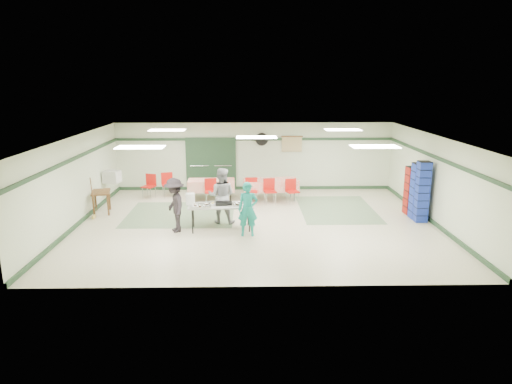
{
  "coord_description": "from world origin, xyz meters",
  "views": [
    {
      "loc": [
        -0.28,
        -13.58,
        4.36
      ],
      "look_at": [
        -0.02,
        -0.3,
        1.07
      ],
      "focal_mm": 32.0,
      "sensor_mm": 36.0,
      "label": 1
    }
  ],
  "objects_px": {
    "dining_table_b": "(211,185)",
    "crate_stack_blue_b": "(422,192)",
    "office_printer": "(112,177)",
    "chair_b": "(251,188)",
    "dining_table_a": "(271,185)",
    "printer_table": "(101,194)",
    "broom": "(93,197)",
    "volunteer_teal": "(248,209)",
    "chair_loose_a": "(167,182)",
    "chair_a": "(270,188)",
    "crate_stack_blue_a": "(418,191)",
    "volunteer_dark": "(175,205)",
    "volunteer_grey": "(221,196)",
    "chair_loose_b": "(150,184)",
    "chair_d": "(211,189)",
    "serving_table": "(221,206)",
    "crate_stack_red": "(412,190)",
    "chair_c": "(292,189)"
  },
  "relations": [
    {
      "from": "printer_table",
      "to": "volunteer_teal",
      "type": "bearing_deg",
      "value": -38.61
    },
    {
      "from": "printer_table",
      "to": "chair_a",
      "type": "bearing_deg",
      "value": -1.93
    },
    {
      "from": "volunteer_dark",
      "to": "crate_stack_red",
      "type": "height_order",
      "value": "volunteer_dark"
    },
    {
      "from": "chair_loose_b",
      "to": "chair_b",
      "type": "bearing_deg",
      "value": 7.49
    },
    {
      "from": "serving_table",
      "to": "printer_table",
      "type": "bearing_deg",
      "value": 152.25
    },
    {
      "from": "chair_loose_b",
      "to": "broom",
      "type": "distance_m",
      "value": 2.83
    },
    {
      "from": "volunteer_teal",
      "to": "chair_loose_b",
      "type": "bearing_deg",
      "value": 130.29
    },
    {
      "from": "chair_d",
      "to": "broom",
      "type": "distance_m",
      "value": 4.01
    },
    {
      "from": "office_printer",
      "to": "dining_table_b",
      "type": "bearing_deg",
      "value": 15.55
    },
    {
      "from": "volunteer_dark",
      "to": "chair_a",
      "type": "xyz_separation_m",
      "value": [
        2.91,
        3.05,
        -0.25
      ]
    },
    {
      "from": "chair_loose_a",
      "to": "crate_stack_red",
      "type": "xyz_separation_m",
      "value": [
        8.46,
        -2.43,
        0.23
      ]
    },
    {
      "from": "crate_stack_blue_b",
      "to": "office_printer",
      "type": "bearing_deg",
      "value": 166.31
    },
    {
      "from": "dining_table_a",
      "to": "chair_c",
      "type": "bearing_deg",
      "value": -44.24
    },
    {
      "from": "crate_stack_red",
      "to": "serving_table",
      "type": "bearing_deg",
      "value": -166.32
    },
    {
      "from": "dining_table_b",
      "to": "chair_b",
      "type": "bearing_deg",
      "value": -22.75
    },
    {
      "from": "chair_b",
      "to": "dining_table_a",
      "type": "bearing_deg",
      "value": 39.34
    },
    {
      "from": "chair_b",
      "to": "chair_loose_a",
      "type": "height_order",
      "value": "chair_b"
    },
    {
      "from": "chair_a",
      "to": "office_printer",
      "type": "height_order",
      "value": "office_printer"
    },
    {
      "from": "printer_table",
      "to": "broom",
      "type": "distance_m",
      "value": 0.58
    },
    {
      "from": "dining_table_a",
      "to": "printer_table",
      "type": "relative_size",
      "value": 2.11
    },
    {
      "from": "dining_table_b",
      "to": "crate_stack_blue_b",
      "type": "height_order",
      "value": "crate_stack_blue_b"
    },
    {
      "from": "dining_table_b",
      "to": "crate_stack_blue_b",
      "type": "relative_size",
      "value": 0.89
    },
    {
      "from": "volunteer_grey",
      "to": "chair_a",
      "type": "height_order",
      "value": "volunteer_grey"
    },
    {
      "from": "chair_loose_b",
      "to": "crate_stack_blue_a",
      "type": "height_order",
      "value": "crate_stack_blue_a"
    },
    {
      "from": "chair_a",
      "to": "volunteer_dark",
      "type": "bearing_deg",
      "value": -142.14
    },
    {
      "from": "dining_table_b",
      "to": "volunteer_dark",
      "type": "bearing_deg",
      "value": -104.28
    },
    {
      "from": "volunteer_grey",
      "to": "chair_d",
      "type": "xyz_separation_m",
      "value": [
        -0.51,
        2.24,
        -0.31
      ]
    },
    {
      "from": "chair_loose_b",
      "to": "crate_stack_blue_a",
      "type": "relative_size",
      "value": 0.51
    },
    {
      "from": "chair_a",
      "to": "volunteer_teal",
      "type": "bearing_deg",
      "value": -111.3
    },
    {
      "from": "volunteer_teal",
      "to": "printer_table",
      "type": "bearing_deg",
      "value": 154.0
    },
    {
      "from": "chair_b",
      "to": "printer_table",
      "type": "relative_size",
      "value": 0.96
    },
    {
      "from": "volunteer_teal",
      "to": "dining_table_a",
      "type": "xyz_separation_m",
      "value": [
        0.86,
        4.01,
        -0.21
      ]
    },
    {
      "from": "crate_stack_red",
      "to": "office_printer",
      "type": "height_order",
      "value": "crate_stack_red"
    },
    {
      "from": "chair_loose_a",
      "to": "chair_loose_b",
      "type": "bearing_deg",
      "value": 179.37
    },
    {
      "from": "volunteer_teal",
      "to": "dining_table_b",
      "type": "relative_size",
      "value": 0.9
    },
    {
      "from": "dining_table_b",
      "to": "chair_loose_b",
      "type": "relative_size",
      "value": 1.88
    },
    {
      "from": "chair_b",
      "to": "crate_stack_red",
      "type": "height_order",
      "value": "crate_stack_red"
    },
    {
      "from": "crate_stack_blue_a",
      "to": "volunteer_dark",
      "type": "bearing_deg",
      "value": -171.24
    },
    {
      "from": "dining_table_b",
      "to": "crate_stack_red",
      "type": "bearing_deg",
      "value": -18.07
    },
    {
      "from": "volunteer_teal",
      "to": "office_printer",
      "type": "relative_size",
      "value": 2.91
    },
    {
      "from": "volunteer_grey",
      "to": "chair_b",
      "type": "relative_size",
      "value": 1.85
    },
    {
      "from": "chair_d",
      "to": "crate_stack_blue_a",
      "type": "xyz_separation_m",
      "value": [
        6.74,
        -1.89,
        0.34
      ]
    },
    {
      "from": "office_printer",
      "to": "volunteer_grey",
      "type": "bearing_deg",
      "value": -20.87
    },
    {
      "from": "crate_stack_blue_b",
      "to": "crate_stack_blue_a",
      "type": "bearing_deg",
      "value": 90.0
    },
    {
      "from": "serving_table",
      "to": "volunteer_dark",
      "type": "xyz_separation_m",
      "value": [
        -1.33,
        -0.16,
        0.08
      ]
    },
    {
      "from": "printer_table",
      "to": "chair_d",
      "type": "bearing_deg",
      "value": 4.23
    },
    {
      "from": "volunteer_grey",
      "to": "crate_stack_blue_a",
      "type": "height_order",
      "value": "crate_stack_blue_a"
    },
    {
      "from": "volunteer_dark",
      "to": "chair_b",
      "type": "xyz_separation_m",
      "value": [
        2.26,
        3.06,
        -0.22
      ]
    },
    {
      "from": "volunteer_dark",
      "to": "chair_c",
      "type": "height_order",
      "value": "volunteer_dark"
    },
    {
      "from": "dining_table_a",
      "to": "crate_stack_red",
      "type": "distance_m",
      "value": 4.96
    }
  ]
}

